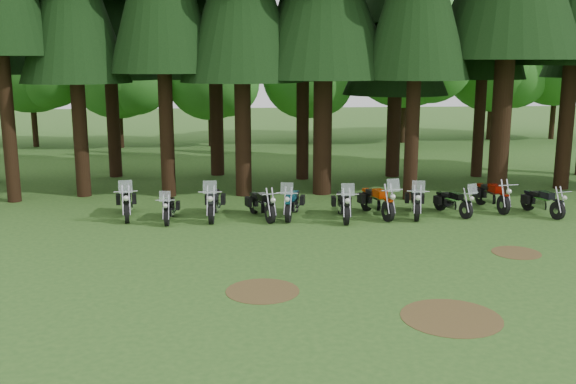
# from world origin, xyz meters

# --- Properties ---
(ground) EXTENTS (120.00, 120.00, 0.00)m
(ground) POSITION_xyz_m (0.00, 0.00, 0.00)
(ground) COLOR #2D551F
(ground) RESTS_ON ground
(decid_1) EXTENTS (7.91, 7.69, 9.88)m
(decid_1) POSITION_xyz_m (-15.99, 25.76, 5.83)
(decid_1) COLOR black
(decid_1) RESTS_ON ground
(decid_2) EXTENTS (6.72, 6.53, 8.40)m
(decid_2) POSITION_xyz_m (-10.43, 24.78, 4.95)
(decid_2) COLOR black
(decid_2) RESTS_ON ground
(decid_3) EXTENTS (6.12, 5.95, 7.65)m
(decid_3) POSITION_xyz_m (-4.71, 25.13, 4.51)
(decid_3) COLOR black
(decid_3) RESTS_ON ground
(decid_4) EXTENTS (5.93, 5.76, 7.41)m
(decid_4) POSITION_xyz_m (1.58, 26.32, 4.37)
(decid_4) COLOR black
(decid_4) RESTS_ON ground
(decid_5) EXTENTS (8.45, 8.21, 10.56)m
(decid_5) POSITION_xyz_m (8.29, 25.71, 6.23)
(decid_5) COLOR black
(decid_5) RESTS_ON ground
(decid_6) EXTENTS (7.06, 6.86, 8.82)m
(decid_6) POSITION_xyz_m (14.85, 27.01, 5.20)
(decid_6) COLOR black
(decid_6) RESTS_ON ground
(decid_7) EXTENTS (8.44, 8.20, 10.55)m
(decid_7) POSITION_xyz_m (19.46, 26.83, 6.22)
(decid_7) COLOR black
(decid_7) RESTS_ON ground
(dirt_patch_0) EXTENTS (1.80, 1.80, 0.01)m
(dirt_patch_0) POSITION_xyz_m (-3.00, -2.00, 0.01)
(dirt_patch_0) COLOR #4C3D1E
(dirt_patch_0) RESTS_ON ground
(dirt_patch_1) EXTENTS (1.40, 1.40, 0.01)m
(dirt_patch_1) POSITION_xyz_m (4.50, 0.50, 0.01)
(dirt_patch_1) COLOR #4C3D1E
(dirt_patch_1) RESTS_ON ground
(dirt_patch_2) EXTENTS (2.20, 2.20, 0.01)m
(dirt_patch_2) POSITION_xyz_m (1.00, -4.00, 0.01)
(dirt_patch_2) COLOR #4C3D1E
(dirt_patch_2) RESTS_ON ground
(motorcycle_0) EXTENTS (0.69, 2.47, 1.55)m
(motorcycle_0) POSITION_xyz_m (-7.44, 5.90, 0.52)
(motorcycle_0) COLOR black
(motorcycle_0) RESTS_ON ground
(motorcycle_1) EXTENTS (0.38, 2.00, 1.26)m
(motorcycle_1) POSITION_xyz_m (-5.88, 5.21, 0.42)
(motorcycle_1) COLOR black
(motorcycle_1) RESTS_ON ground
(motorcycle_2) EXTENTS (0.52, 2.48, 1.56)m
(motorcycle_2) POSITION_xyz_m (-4.35, 5.53, 0.52)
(motorcycle_2) COLOR black
(motorcycle_2) RESTS_ON ground
(motorcycle_3) EXTENTS (0.85, 2.18, 0.92)m
(motorcycle_3) POSITION_xyz_m (-2.67, 5.35, 0.47)
(motorcycle_3) COLOR black
(motorcycle_3) RESTS_ON ground
(motorcycle_4) EXTENTS (0.87, 2.30, 1.45)m
(motorcycle_4) POSITION_xyz_m (-1.57, 5.42, 0.49)
(motorcycle_4) COLOR black
(motorcycle_4) RESTS_ON ground
(motorcycle_5) EXTENTS (0.47, 2.38, 1.49)m
(motorcycle_5) POSITION_xyz_m (0.19, 4.95, 0.50)
(motorcycle_5) COLOR black
(motorcycle_5) RESTS_ON ground
(motorcycle_6) EXTENTS (0.89, 2.48, 1.56)m
(motorcycle_6) POSITION_xyz_m (1.47, 5.29, 0.52)
(motorcycle_6) COLOR black
(motorcycle_6) RESTS_ON ground
(motorcycle_7) EXTENTS (0.80, 2.36, 1.49)m
(motorcycle_7) POSITION_xyz_m (2.86, 5.23, 0.50)
(motorcycle_7) COLOR black
(motorcycle_7) RESTS_ON ground
(motorcycle_8) EXTENTS (0.96, 2.02, 1.30)m
(motorcycle_8) POSITION_xyz_m (4.27, 5.29, 0.43)
(motorcycle_8) COLOR black
(motorcycle_8) RESTS_ON ground
(motorcycle_9) EXTENTS (0.45, 2.37, 0.97)m
(motorcycle_9) POSITION_xyz_m (5.99, 5.96, 0.49)
(motorcycle_9) COLOR black
(motorcycle_9) RESTS_ON ground
(motorcycle_10) EXTENTS (0.68, 2.12, 0.88)m
(motorcycle_10) POSITION_xyz_m (7.47, 4.97, 0.45)
(motorcycle_10) COLOR black
(motorcycle_10) RESTS_ON ground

